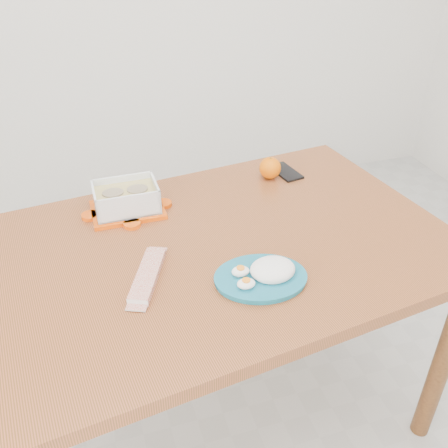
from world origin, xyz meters
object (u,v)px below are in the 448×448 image
object	(u,v)px
dining_table	(224,266)
orange_fruit	(270,168)
rice_plate	(265,274)
food_container	(126,199)
smartphone	(285,172)

from	to	relation	value
dining_table	orange_fruit	world-z (taller)	orange_fruit
rice_plate	orange_fruit	bearing A→B (deg)	75.00
food_container	rice_plate	distance (m)	0.52
dining_table	orange_fruit	distance (m)	0.44
food_container	orange_fruit	xyz separation A→B (m)	(0.51, 0.08, -0.01)
rice_plate	food_container	bearing A→B (deg)	131.34
orange_fruit	food_container	bearing A→B (deg)	-171.22
orange_fruit	rice_plate	world-z (taller)	orange_fruit
orange_fruit	smartphone	world-z (taller)	orange_fruit
rice_plate	dining_table	bearing A→B (deg)	112.02
dining_table	rice_plate	xyz separation A→B (m)	(0.05, -0.19, 0.11)
dining_table	food_container	distance (m)	0.37
smartphone	dining_table	bearing A→B (deg)	-144.36
smartphone	orange_fruit	bearing A→B (deg)	-175.44
orange_fruit	rice_plate	xyz separation A→B (m)	(-0.22, -0.52, -0.02)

